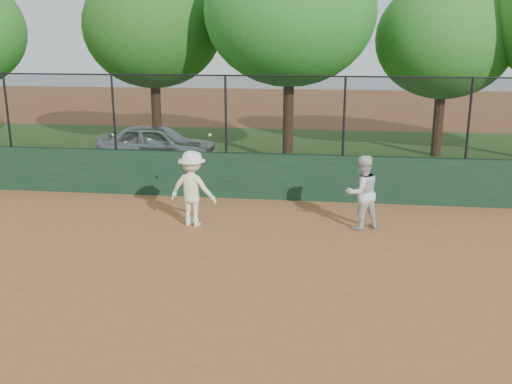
# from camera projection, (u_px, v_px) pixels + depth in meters

# --- Properties ---
(ground) EXTENTS (80.00, 80.00, 0.00)m
(ground) POSITION_uv_depth(u_px,v_px,m) (190.00, 295.00, 9.34)
(ground) COLOR #9F5E33
(ground) RESTS_ON ground
(back_wall) EXTENTS (26.00, 0.20, 1.20)m
(back_wall) POSITION_uv_depth(u_px,v_px,m) (245.00, 176.00, 14.93)
(back_wall) COLOR #1A3923
(back_wall) RESTS_ON ground
(grass_strip) EXTENTS (36.00, 12.00, 0.01)m
(grass_strip) POSITION_uv_depth(u_px,v_px,m) (271.00, 154.00, 20.82)
(grass_strip) COLOR #284F18
(grass_strip) RESTS_ON ground
(parked_car) EXTENTS (4.04, 1.77, 1.35)m
(parked_car) POSITION_uv_depth(u_px,v_px,m) (157.00, 144.00, 18.98)
(parked_car) COLOR silver
(parked_car) RESTS_ON ground
(player_second) EXTENTS (1.00, 0.93, 1.64)m
(player_second) POSITION_uv_depth(u_px,v_px,m) (362.00, 192.00, 12.45)
(player_second) COLOR silver
(player_second) RESTS_ON ground
(player_main) EXTENTS (1.20, 0.84, 2.13)m
(player_main) POSITION_uv_depth(u_px,v_px,m) (193.00, 189.00, 12.66)
(player_main) COLOR white
(player_main) RESTS_ON ground
(fence_assembly) EXTENTS (26.00, 0.06, 2.00)m
(fence_assembly) POSITION_uv_depth(u_px,v_px,m) (244.00, 113.00, 14.51)
(fence_assembly) COLOR black
(fence_assembly) RESTS_ON back_wall
(tree_1) EXTENTS (5.05, 4.59, 6.68)m
(tree_1) POSITION_uv_depth(u_px,v_px,m) (153.00, 27.00, 20.48)
(tree_1) COLOR #3E2A15
(tree_1) RESTS_ON ground
(tree_2) EXTENTS (5.54, 5.03, 7.32)m
(tree_2) POSITION_uv_depth(u_px,v_px,m) (290.00, 11.00, 18.19)
(tree_2) COLOR #432917
(tree_2) RESTS_ON ground
(tree_3) EXTENTS (4.70, 4.28, 6.10)m
(tree_3) POSITION_uv_depth(u_px,v_px,m) (445.00, 39.00, 19.44)
(tree_3) COLOR #412615
(tree_3) RESTS_ON ground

